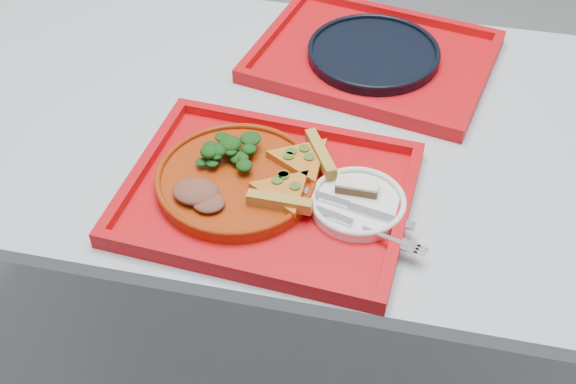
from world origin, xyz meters
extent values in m
plane|color=gray|center=(0.00, 0.00, 0.00)|extent=(10.00, 10.00, 0.00)
cube|color=#ADB6C2|center=(0.00, 0.00, 0.73)|extent=(1.60, 0.80, 0.03)
cylinder|color=gray|center=(-0.72, 0.32, 0.36)|extent=(0.05, 0.05, 0.72)
cube|color=red|center=(-0.02, -0.21, 0.76)|extent=(0.47, 0.38, 0.01)
cube|color=red|center=(0.09, 0.21, 0.76)|extent=(0.51, 0.43, 0.01)
cylinder|color=#912A09|center=(-0.08, -0.20, 0.77)|extent=(0.26, 0.26, 0.02)
cylinder|color=white|center=(0.12, -0.21, 0.77)|extent=(0.15, 0.15, 0.01)
cylinder|color=black|center=(0.09, 0.21, 0.77)|extent=(0.26, 0.26, 0.02)
ellipsoid|color=black|center=(-0.10, -0.16, 0.80)|extent=(0.09, 0.08, 0.04)
ellipsoid|color=brown|center=(-0.13, -0.26, 0.79)|extent=(0.07, 0.06, 0.02)
cube|color=#462E17|center=(0.12, -0.19, 0.78)|extent=(0.07, 0.03, 0.01)
cube|color=beige|center=(0.12, -0.19, 0.79)|extent=(0.07, 0.03, 0.00)
cube|color=silver|center=(0.13, -0.23, 0.78)|extent=(0.18, 0.05, 0.01)
cube|color=silver|center=(0.14, -0.27, 0.78)|extent=(0.18, 0.07, 0.01)
camera|label=1|loc=(0.18, -1.01, 1.58)|focal=45.00mm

